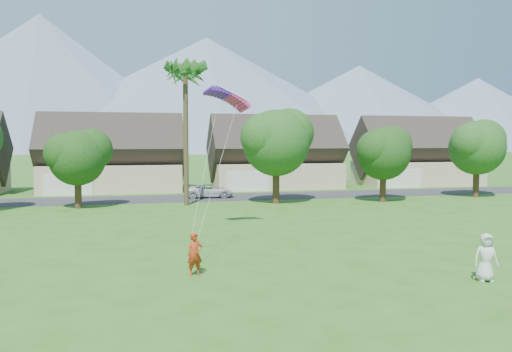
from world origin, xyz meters
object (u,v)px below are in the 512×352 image
object	(u,v)px
kite_flyer	(195,254)
parafoil_kite	(228,96)
watcher	(486,257)
parked_car	(209,191)

from	to	relation	value
kite_flyer	parafoil_kite	world-z (taller)	parafoil_kite
watcher	parafoil_kite	world-z (taller)	parafoil_kite
watcher	parafoil_kite	distance (m)	17.19
kite_flyer	parked_car	xyz separation A→B (m)	(4.42, 28.66, -0.23)
kite_flyer	parked_car	size ratio (longest dim) A/B	0.37
parked_car	kite_flyer	bearing A→B (deg)	172.77
kite_flyer	watcher	bearing A→B (deg)	-28.22
watcher	parafoil_kite	bearing A→B (deg)	134.40
kite_flyer	parked_car	bearing A→B (deg)	70.09
kite_flyer	parked_car	world-z (taller)	kite_flyer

